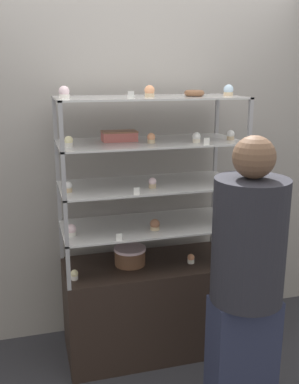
{
  "coord_description": "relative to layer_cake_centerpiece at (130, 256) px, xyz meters",
  "views": [
    {
      "loc": [
        -0.76,
        -2.75,
        1.93
      ],
      "look_at": [
        0.0,
        0.0,
        1.17
      ],
      "focal_mm": 42.0,
      "sensor_mm": 36.0,
      "label": 1
    }
  ],
  "objects": [
    {
      "name": "display_base",
      "position": [
        0.13,
        -0.01,
        -0.39
      ],
      "size": [
        1.17,
        0.52,
        0.66
      ],
      "color": "black",
      "rests_on": "ground_plane"
    },
    {
      "name": "cupcake_2",
      "position": [
        0.67,
        -0.15,
        -0.03
      ],
      "size": [
        0.05,
        0.05,
        0.07
      ],
      "color": "beige",
      "rests_on": "display_base"
    },
    {
      "name": "display_riser_upper",
      "position": [
        0.13,
        -0.01,
        0.76
      ],
      "size": [
        1.17,
        0.52,
        0.28
      ],
      "color": "#99999E",
      "rests_on": "display_riser_middle"
    },
    {
      "name": "cupcake_11",
      "position": [
        0.4,
        -0.14,
        0.81
      ],
      "size": [
        0.05,
        0.05,
        0.06
      ],
      "color": "beige",
      "rests_on": "display_riser_upper"
    },
    {
      "name": "price_tag_4",
      "position": [
        -0.04,
        -0.25,
        1.08
      ],
      "size": [
        0.04,
        0.0,
        0.04
      ],
      "color": "white",
      "rests_on": "display_riser_top"
    },
    {
      "name": "display_riser_middle",
      "position": [
        0.13,
        -0.01,
        0.48
      ],
      "size": [
        1.17,
        0.52,
        0.28
      ],
      "color": "#99999E",
      "rests_on": "display_riser_lower"
    },
    {
      "name": "customer_figure",
      "position": [
        0.44,
        -0.82,
        0.15
      ],
      "size": [
        0.38,
        0.38,
        1.64
      ],
      "color": "#282D47",
      "rests_on": "ground_plane"
    },
    {
      "name": "cupcake_4",
      "position": [
        0.14,
        -0.12,
        0.25
      ],
      "size": [
        0.06,
        0.06,
        0.07
      ],
      "color": "#CCB28C",
      "rests_on": "display_riser_lower"
    },
    {
      "name": "price_tag_0",
      "position": [
        0.52,
        -0.25,
        -0.04
      ],
      "size": [
        0.04,
        0.0,
        0.04
      ],
      "color": "white",
      "rests_on": "display_base"
    },
    {
      "name": "cupcake_15",
      "position": [
        0.65,
        -0.06,
        1.09
      ],
      "size": [
        0.06,
        0.06,
        0.07
      ],
      "color": "#CCB28C",
      "rests_on": "display_riser_top"
    },
    {
      "name": "cupcake_9",
      "position": [
        -0.38,
        -0.09,
        0.81
      ],
      "size": [
        0.05,
        0.05,
        0.06
      ],
      "color": "white",
      "rests_on": "display_riser_upper"
    },
    {
      "name": "ground_plane",
      "position": [
        0.13,
        -0.01,
        -0.72
      ],
      "size": [
        20.0,
        20.0,
        0.0
      ],
      "primitive_type": "plane",
      "color": "#2D2D33"
    },
    {
      "name": "sheet_cake_frosted",
      "position": [
        -0.05,
        0.05,
        0.81
      ],
      "size": [
        0.22,
        0.13,
        0.07
      ],
      "color": "#C66660",
      "rests_on": "display_riser_upper"
    },
    {
      "name": "price_tag_1",
      "position": [
        -0.12,
        -0.25,
        0.24
      ],
      "size": [
        0.04,
        0.0,
        0.04
      ],
      "color": "white",
      "rests_on": "display_riser_lower"
    },
    {
      "name": "donut_glazed",
      "position": [
        0.41,
        -0.06,
        1.08
      ],
      "size": [
        0.13,
        0.13,
        0.04
      ],
      "color": "brown",
      "rests_on": "display_riser_top"
    },
    {
      "name": "display_riser_lower",
      "position": [
        0.13,
        -0.01,
        0.2
      ],
      "size": [
        1.17,
        0.52,
        0.28
      ],
      "color": "#99999E",
      "rests_on": "display_base"
    },
    {
      "name": "cupcake_8",
      "position": [
        0.66,
        -0.14,
        0.53
      ],
      "size": [
        0.05,
        0.05,
        0.07
      ],
      "color": "white",
      "rests_on": "display_riser_middle"
    },
    {
      "name": "cupcake_13",
      "position": [
        -0.39,
        -0.06,
        1.09
      ],
      "size": [
        0.06,
        0.06,
        0.07
      ],
      "color": "white",
      "rests_on": "display_riser_top"
    },
    {
      "name": "cupcake_0",
      "position": [
        -0.39,
        -0.13,
        -0.03
      ],
      "size": [
        0.05,
        0.05,
        0.07
      ],
      "color": "white",
      "rests_on": "display_base"
    },
    {
      "name": "display_riser_top",
      "position": [
        0.13,
        -0.01,
        1.04
      ],
      "size": [
        1.17,
        0.52,
        0.28
      ],
      "color": "#99999E",
      "rests_on": "display_riser_upper"
    },
    {
      "name": "cupcake_5",
      "position": [
        0.65,
        -0.15,
        0.25
      ],
      "size": [
        0.06,
        0.06,
        0.07
      ],
      "color": "white",
      "rests_on": "display_riser_lower"
    },
    {
      "name": "price_tag_2",
      "position": [
        -0.01,
        -0.25,
        0.52
      ],
      "size": [
        0.04,
        0.0,
        0.04
      ],
      "color": "white",
      "rests_on": "display_riser_middle"
    },
    {
      "name": "cupcake_6",
      "position": [
        -0.4,
        -0.08,
        0.53
      ],
      "size": [
        0.05,
        0.05,
        0.07
      ],
      "color": "#CCB28C",
      "rests_on": "display_riser_middle"
    },
    {
      "name": "back_wall",
      "position": [
        0.13,
        0.39,
        0.58
      ],
      "size": [
        8.0,
        0.05,
        2.6
      ],
      "color": "gray",
      "rests_on": "ground_plane"
    },
    {
      "name": "price_tag_3",
      "position": [
        0.43,
        -0.25,
        0.8
      ],
      "size": [
        0.04,
        0.0,
        0.04
      ],
      "color": "white",
      "rests_on": "display_riser_upper"
    },
    {
      "name": "layer_cake_centerpiece",
      "position": [
        0.0,
        0.0,
        0.0
      ],
      "size": [
        0.22,
        0.22,
        0.12
      ],
      "color": "brown",
      "rests_on": "display_base"
    },
    {
      "name": "cupcake_14",
      "position": [
        0.12,
        -0.06,
        1.09
      ],
      "size": [
        0.06,
        0.06,
        0.07
      ],
      "color": "#CCB28C",
      "rests_on": "display_riser_top"
    },
    {
      "name": "cupcake_7",
      "position": [
        0.12,
        -0.12,
        0.53
      ],
      "size": [
        0.05,
        0.05,
        0.07
      ],
      "color": "#CCB28C",
      "rests_on": "display_riser_middle"
    },
    {
      "name": "cupcake_12",
      "position": [
        0.66,
        -0.09,
        0.81
      ],
      "size": [
        0.05,
        0.05,
        0.06
      ],
      "color": "#CCB28C",
      "rests_on": "display_riser_upper"
    },
    {
      "name": "cupcake_3",
      "position": [
        -0.39,
        -0.08,
        0.25
      ],
      "size": [
        0.06,
        0.06,
        0.07
      ],
      "color": "white",
      "rests_on": "display_riser_lower"
    },
    {
      "name": "cupcake_1",
      "position": [
        0.41,
        -0.09,
        -0.03
      ],
      "size": [
        0.05,
        0.05,
        0.07
      ],
      "color": "white",
      "rests_on": "display_base"
    },
    {
      "name": "cupcake_10",
      "position": [
        0.12,
        -0.09,
        0.81
      ],
      "size": [
        0.05,
        0.05,
        0.06
      ],
      "color": "#CCB28C",
      "rests_on": "display_riser_upper"
    }
  ]
}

